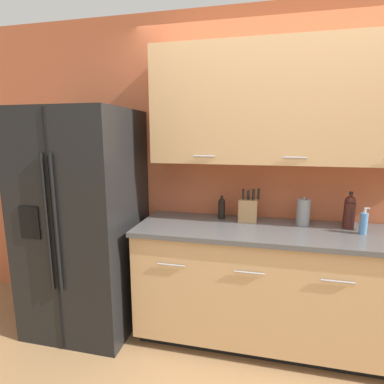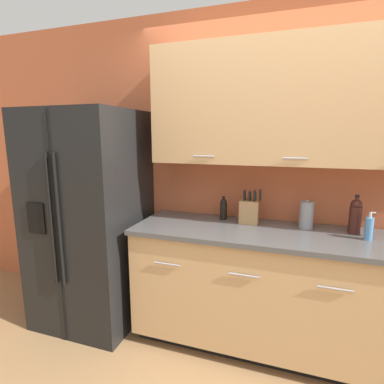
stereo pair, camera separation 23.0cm
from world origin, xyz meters
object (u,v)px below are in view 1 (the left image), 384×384
Objects in this scene: knife_block at (248,210)px; soap_dispenser at (364,223)px; oil_bottle at (222,208)px; steel_canister at (303,212)px; refrigerator at (85,222)px; wine_bottle at (349,211)px.

knife_block reaches higher than soap_dispenser.
steel_canister reaches higher than oil_bottle.
refrigerator is 6.64× the size of knife_block.
refrigerator is 8.26× the size of steel_canister.
wine_bottle is 1.26× the size of steel_canister.
knife_block is (1.32, 0.22, 0.12)m from refrigerator.
soap_dispenser is 0.99× the size of oil_bottle.
wine_bottle is at bearing -3.46° from oil_bottle.
refrigerator reaches higher than oil_bottle.
wine_bottle is at bearing 5.71° from refrigerator.
refrigerator is 1.14m from oil_bottle.
oil_bottle is at bearing 176.28° from steel_canister.
knife_block reaches higher than oil_bottle.
steel_canister reaches higher than soap_dispenser.
knife_block is at bearing -12.60° from oil_bottle.
oil_bottle is at bearing 167.40° from knife_block.
oil_bottle is (-0.95, 0.06, -0.04)m from wine_bottle.
wine_bottle is 0.95m from oil_bottle.
steel_canister is (0.63, -0.04, 0.01)m from oil_bottle.
wine_bottle reaches higher than steel_canister.
soap_dispenser is (0.06, -0.12, -0.05)m from wine_bottle.
knife_block is 0.99× the size of wine_bottle.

